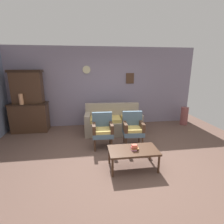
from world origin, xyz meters
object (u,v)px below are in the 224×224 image
at_px(coffee_table, 133,151).
at_px(floor_vase_by_wall, 184,116).
at_px(side_cabinet, 30,117).
at_px(armchair_near_cabinet, 103,129).
at_px(book_stack_on_table, 134,148).
at_px(floral_couch, 113,123).
at_px(vase_on_cabinet, 21,99).
at_px(armchair_row_middle, 133,127).

bearing_deg(coffee_table, floor_vase_by_wall, 43.67).
xyz_separation_m(side_cabinet, armchair_near_cabinet, (2.22, -1.47, 0.03)).
bearing_deg(armchair_near_cabinet, book_stack_on_table, -63.62).
bearing_deg(floral_couch, side_cabinet, 169.16).
relative_size(vase_on_cabinet, floral_couch, 0.19).
distance_m(armchair_near_cabinet, floor_vase_by_wall, 3.39).
distance_m(coffee_table, floor_vase_by_wall, 3.54).
height_order(vase_on_cabinet, book_stack_on_table, vase_on_cabinet).
distance_m(vase_on_cabinet, floor_vase_by_wall, 5.51).
height_order(book_stack_on_table, floor_vase_by_wall, floor_vase_by_wall).
distance_m(side_cabinet, floor_vase_by_wall, 5.32).
distance_m(vase_on_cabinet, book_stack_on_table, 3.82).
xyz_separation_m(armchair_near_cabinet, armchair_row_middle, (0.80, -0.01, 0.00)).
relative_size(armchair_row_middle, coffee_table, 0.90).
relative_size(vase_on_cabinet, floor_vase_by_wall, 0.52).
height_order(armchair_row_middle, coffee_table, armchair_row_middle).
xyz_separation_m(armchair_near_cabinet, coffee_table, (0.53, -1.07, -0.12)).
bearing_deg(coffee_table, armchair_row_middle, 75.56).
relative_size(armchair_near_cabinet, armchair_row_middle, 1.00).
relative_size(armchair_row_middle, book_stack_on_table, 5.82).
bearing_deg(floor_vase_by_wall, side_cabinet, 178.92).
xyz_separation_m(vase_on_cabinet, book_stack_on_table, (2.90, -2.40, -0.62)).
bearing_deg(floral_couch, armchair_row_middle, -68.35).
relative_size(floral_couch, armchair_near_cabinet, 1.97).
height_order(side_cabinet, coffee_table, side_cabinet).
distance_m(floral_couch, floor_vase_by_wall, 2.71).
bearing_deg(vase_on_cabinet, armchair_near_cabinet, -28.85).
bearing_deg(floral_couch, vase_on_cabinet, 173.18).
height_order(floral_couch, armchair_near_cabinet, same).
bearing_deg(armchair_row_middle, side_cabinet, 153.85).
relative_size(armchair_near_cabinet, book_stack_on_table, 5.82).
xyz_separation_m(side_cabinet, floor_vase_by_wall, (5.31, -0.10, -0.15)).
relative_size(floral_couch, armchair_row_middle, 1.97).
height_order(armchair_near_cabinet, coffee_table, armchair_near_cabinet).
distance_m(armchair_row_middle, coffee_table, 1.10).
xyz_separation_m(coffee_table, floor_vase_by_wall, (2.56, 2.44, -0.06)).
relative_size(side_cabinet, book_stack_on_table, 7.47).
height_order(armchair_near_cabinet, book_stack_on_table, armchair_near_cabinet).
relative_size(vase_on_cabinet, armchair_near_cabinet, 0.37).
height_order(side_cabinet, floor_vase_by_wall, side_cabinet).
relative_size(vase_on_cabinet, coffee_table, 0.33).
bearing_deg(armchair_row_middle, floral_couch, 111.65).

